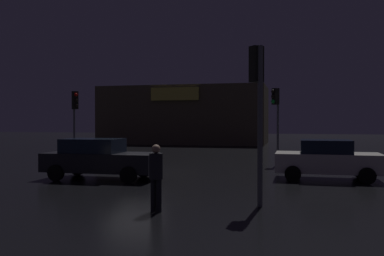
{
  "coord_description": "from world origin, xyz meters",
  "views": [
    {
      "loc": [
        6.76,
        -16.99,
        2.25
      ],
      "look_at": [
        1.09,
        6.49,
        1.87
      ],
      "focal_mm": 38.64,
      "sensor_mm": 36.0,
      "label": 1
    }
  ],
  "objects_px": {
    "traffic_signal_cross_left": "(75,109)",
    "pedestrian": "(156,173)",
    "store_building": "(185,115)",
    "traffic_signal_opposite": "(257,91)",
    "traffic_signal_main": "(276,107)",
    "car_crossing": "(327,159)",
    "car_near": "(99,158)"
  },
  "relations": [
    {
      "from": "car_near",
      "to": "store_building",
      "type": "bearing_deg",
      "value": 97.37
    },
    {
      "from": "traffic_signal_cross_left",
      "to": "pedestrian",
      "type": "relative_size",
      "value": 2.4
    },
    {
      "from": "car_crossing",
      "to": "pedestrian",
      "type": "bearing_deg",
      "value": -123.75
    },
    {
      "from": "traffic_signal_main",
      "to": "traffic_signal_cross_left",
      "type": "bearing_deg",
      "value": -179.56
    },
    {
      "from": "traffic_signal_opposite",
      "to": "traffic_signal_cross_left",
      "type": "distance_m",
      "value": 15.7
    },
    {
      "from": "traffic_signal_opposite",
      "to": "car_crossing",
      "type": "distance_m",
      "value": 6.43
    },
    {
      "from": "store_building",
      "to": "car_near",
      "type": "relative_size",
      "value": 3.75
    },
    {
      "from": "traffic_signal_opposite",
      "to": "traffic_signal_cross_left",
      "type": "relative_size",
      "value": 1.06
    },
    {
      "from": "store_building",
      "to": "pedestrian",
      "type": "xyz_separation_m",
      "value": [
        7.49,
        -31.85,
        -1.92
      ]
    },
    {
      "from": "store_building",
      "to": "traffic_signal_cross_left",
      "type": "distance_m",
      "value": 19.83
    },
    {
      "from": "store_building",
      "to": "traffic_signal_opposite",
      "type": "distance_m",
      "value": 32.09
    },
    {
      "from": "store_building",
      "to": "traffic_signal_main",
      "type": "relative_size",
      "value": 4.19
    },
    {
      "from": "store_building",
      "to": "traffic_signal_cross_left",
      "type": "xyz_separation_m",
      "value": [
        -1.55,
        -19.77,
        0.11
      ]
    },
    {
      "from": "pedestrian",
      "to": "traffic_signal_main",
      "type": "bearing_deg",
      "value": 78.46
    },
    {
      "from": "traffic_signal_main",
      "to": "car_crossing",
      "type": "bearing_deg",
      "value": -67.9
    },
    {
      "from": "store_building",
      "to": "car_crossing",
      "type": "xyz_separation_m",
      "value": [
        12.11,
        -24.94,
        -2.11
      ]
    },
    {
      "from": "car_crossing",
      "to": "traffic_signal_main",
      "type": "bearing_deg",
      "value": 112.1
    },
    {
      "from": "traffic_signal_cross_left",
      "to": "car_near",
      "type": "distance_m",
      "value": 8.92
    },
    {
      "from": "traffic_signal_main",
      "to": "traffic_signal_opposite",
      "type": "distance_m",
      "value": 10.85
    },
    {
      "from": "traffic_signal_main",
      "to": "traffic_signal_cross_left",
      "type": "xyz_separation_m",
      "value": [
        -11.52,
        -0.09,
        0.01
      ]
    },
    {
      "from": "car_crossing",
      "to": "pedestrian",
      "type": "xyz_separation_m",
      "value": [
        -4.62,
        -6.91,
        0.19
      ]
    },
    {
      "from": "traffic_signal_cross_left",
      "to": "car_crossing",
      "type": "xyz_separation_m",
      "value": [
        13.66,
        -5.16,
        -2.22
      ]
    },
    {
      "from": "store_building",
      "to": "traffic_signal_main",
      "type": "height_order",
      "value": "store_building"
    },
    {
      "from": "store_building",
      "to": "pedestrian",
      "type": "distance_m",
      "value": 32.77
    },
    {
      "from": "pedestrian",
      "to": "car_near",
      "type": "bearing_deg",
      "value": 128.62
    },
    {
      "from": "traffic_signal_main",
      "to": "pedestrian",
      "type": "xyz_separation_m",
      "value": [
        -2.48,
        -12.16,
        -2.02
      ]
    },
    {
      "from": "car_crossing",
      "to": "car_near",
      "type": "bearing_deg",
      "value": -167.77
    },
    {
      "from": "traffic_signal_main",
      "to": "car_crossing",
      "type": "distance_m",
      "value": 6.09
    },
    {
      "from": "store_building",
      "to": "pedestrian",
      "type": "bearing_deg",
      "value": -76.76
    },
    {
      "from": "store_building",
      "to": "car_crossing",
      "type": "height_order",
      "value": "store_building"
    },
    {
      "from": "store_building",
      "to": "traffic_signal_opposite",
      "type": "height_order",
      "value": "store_building"
    },
    {
      "from": "car_crossing",
      "to": "pedestrian",
      "type": "height_order",
      "value": "pedestrian"
    }
  ]
}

